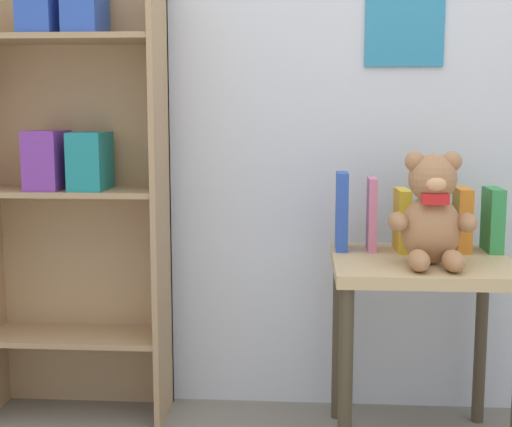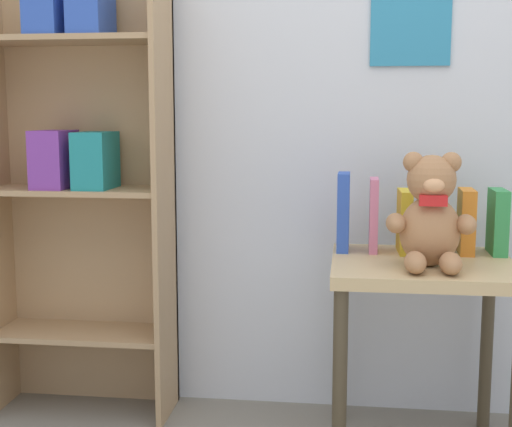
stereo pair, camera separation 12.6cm
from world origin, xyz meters
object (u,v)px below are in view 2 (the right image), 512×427
(teddy_bear, at_px, (431,215))
(book_standing_orange, at_px, (466,221))
(book_standing_yellow, at_px, (404,221))
(book_standing_blue, at_px, (343,212))
(book_standing_pink, at_px, (374,215))
(bookshelf_side, at_px, (81,162))
(display_table, at_px, (422,295))
(book_standing_teal, at_px, (435,216))
(book_standing_green, at_px, (498,222))

(teddy_bear, relative_size, book_standing_orange, 1.63)
(book_standing_yellow, bearing_deg, book_standing_blue, 177.97)
(book_standing_pink, bearing_deg, teddy_bear, -54.44)
(bookshelf_side, bearing_deg, display_table, -11.17)
(book_standing_teal, bearing_deg, book_standing_green, -0.52)
(display_table, xyz_separation_m, book_standing_yellow, (-0.05, 0.13, 0.20))
(display_table, bearing_deg, book_standing_green, 30.84)
(book_standing_pink, xyz_separation_m, book_standing_yellow, (0.09, -0.01, -0.02))
(book_standing_blue, xyz_separation_m, book_standing_yellow, (0.19, -0.00, -0.03))
(book_standing_pink, height_order, book_standing_orange, book_standing_pink)
(book_standing_yellow, height_order, book_standing_teal, book_standing_teal)
(book_standing_green, bearing_deg, display_table, -148.69)
(bookshelf_side, bearing_deg, book_standing_pink, -5.03)
(display_table, height_order, book_standing_yellow, book_standing_yellow)
(bookshelf_side, xyz_separation_m, teddy_bear, (1.12, -0.30, -0.12))
(book_standing_pink, distance_m, book_standing_green, 0.37)
(display_table, height_order, book_standing_blue, book_standing_blue)
(bookshelf_side, bearing_deg, book_standing_blue, -5.87)
(teddy_bear, bearing_deg, bookshelf_side, 165.01)
(book_standing_pink, relative_size, book_standing_teal, 1.02)
(book_standing_blue, bearing_deg, display_table, -28.17)
(bookshelf_side, xyz_separation_m, book_standing_orange, (1.25, -0.08, -0.16))
(bookshelf_side, xyz_separation_m, book_standing_yellow, (1.06, -0.09, -0.17))
(book_standing_orange, bearing_deg, book_standing_green, 1.84)
(book_standing_yellow, bearing_deg, book_standing_green, 1.13)
(teddy_bear, xyz_separation_m, book_standing_pink, (-0.15, 0.21, -0.03))
(display_table, bearing_deg, book_standing_teal, 72.61)
(book_standing_blue, bearing_deg, book_standing_yellow, 0.14)
(book_standing_yellow, xyz_separation_m, book_standing_green, (0.28, 0.01, 0.00))
(teddy_bear, relative_size, book_standing_yellow, 1.66)
(bookshelf_side, height_order, book_standing_green, bookshelf_side)
(book_standing_teal, bearing_deg, teddy_bear, -97.04)
(teddy_bear, height_order, book_standing_green, teddy_bear)
(bookshelf_side, bearing_deg, book_standing_orange, -3.66)
(book_standing_blue, bearing_deg, book_standing_teal, 4.85)
(book_standing_pink, height_order, book_standing_yellow, book_standing_pink)
(bookshelf_side, relative_size, book_standing_blue, 6.28)
(teddy_bear, xyz_separation_m, book_standing_blue, (-0.24, 0.21, -0.02))
(book_standing_pink, xyz_separation_m, book_standing_green, (0.37, 0.01, -0.01))
(book_standing_teal, bearing_deg, book_standing_orange, -3.33)
(bookshelf_side, relative_size, book_standing_pink, 6.73)
(book_standing_blue, bearing_deg, bookshelf_side, 174.92)
(display_table, bearing_deg, book_standing_yellow, 110.17)
(book_standing_yellow, bearing_deg, display_table, -71.21)
(display_table, relative_size, book_standing_orange, 3.02)
(book_standing_yellow, bearing_deg, book_standing_teal, 11.88)
(book_standing_pink, relative_size, book_standing_orange, 1.15)
(book_standing_pink, bearing_deg, bookshelf_side, 175.92)
(teddy_bear, relative_size, book_standing_teal, 1.45)
(book_standing_blue, xyz_separation_m, book_standing_teal, (0.28, 0.02, -0.01))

